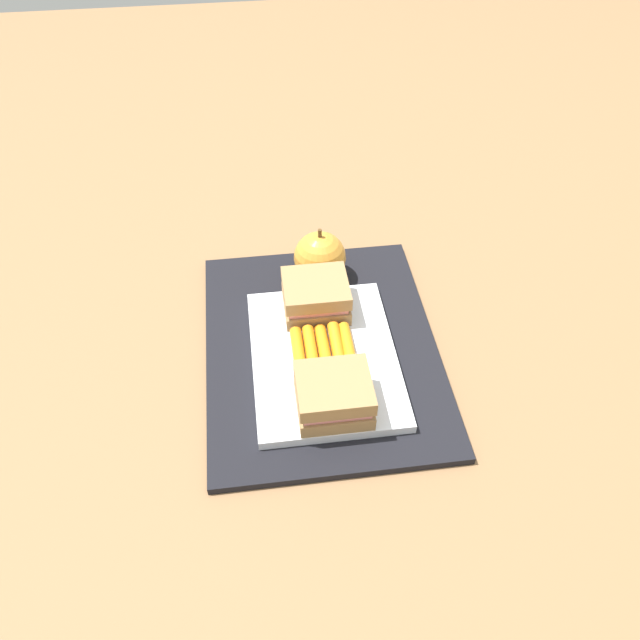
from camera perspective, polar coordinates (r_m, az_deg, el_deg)
ground_plane at (r=0.79m, az=0.12°, el=-2.78°), size 2.40×2.40×0.00m
lunchbag_mat at (r=0.78m, az=0.12°, el=-2.54°), size 0.36×0.28×0.01m
food_tray at (r=0.76m, az=0.36°, el=-3.38°), size 0.23×0.17×0.01m
sandwich_half_left at (r=0.69m, az=1.25°, el=-6.70°), size 0.07×0.08×0.04m
sandwich_half_right at (r=0.79m, az=-0.38°, el=2.17°), size 0.07×0.08×0.04m
carrot_sticks_bundle at (r=0.75m, az=0.37°, el=-2.73°), size 0.08×0.07×0.02m
apple at (r=0.85m, az=-0.02°, el=5.61°), size 0.07×0.07×0.08m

